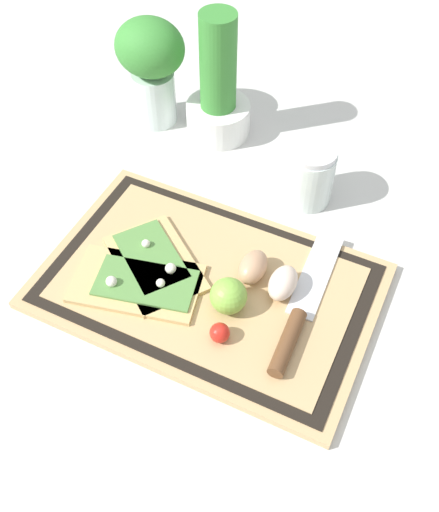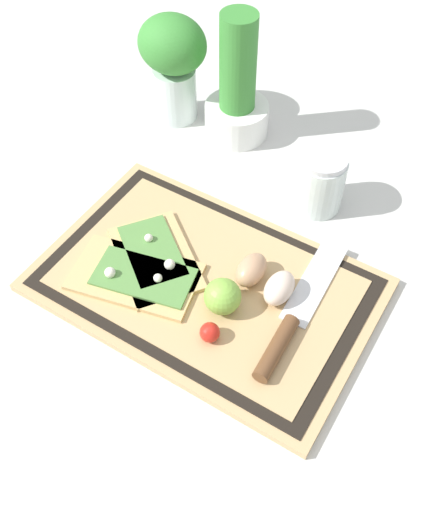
% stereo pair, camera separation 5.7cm
% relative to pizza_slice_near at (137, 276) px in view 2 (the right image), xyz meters
% --- Properties ---
extents(ground_plane, '(6.00, 6.00, 0.00)m').
position_rel_pizza_slice_near_xyz_m(ground_plane, '(0.09, 0.05, -0.02)').
color(ground_plane, silver).
extents(cutting_board, '(0.48, 0.31, 0.02)m').
position_rel_pizza_slice_near_xyz_m(cutting_board, '(0.09, 0.05, -0.01)').
color(cutting_board, tan).
rests_on(cutting_board, ground_plane).
extents(pizza_slice_near, '(0.20, 0.14, 0.02)m').
position_rel_pizza_slice_near_xyz_m(pizza_slice_near, '(0.00, 0.00, 0.00)').
color(pizza_slice_near, tan).
rests_on(pizza_slice_near, cutting_board).
extents(pizza_slice_far, '(0.19, 0.18, 0.02)m').
position_rel_pizza_slice_near_xyz_m(pizza_slice_far, '(0.00, 0.04, 0.00)').
color(pizza_slice_far, tan).
rests_on(pizza_slice_far, cutting_board).
extents(knife, '(0.05, 0.26, 0.02)m').
position_rel_pizza_slice_near_xyz_m(knife, '(0.23, 0.04, 0.00)').
color(knife, silver).
rests_on(knife, cutting_board).
extents(egg_brown, '(0.04, 0.06, 0.04)m').
position_rel_pizza_slice_near_xyz_m(egg_brown, '(0.14, 0.09, 0.01)').
color(egg_brown, tan).
rests_on(egg_brown, cutting_board).
extents(egg_pink, '(0.04, 0.06, 0.04)m').
position_rel_pizza_slice_near_xyz_m(egg_pink, '(0.19, 0.08, 0.01)').
color(egg_pink, beige).
rests_on(egg_pink, cutting_board).
extents(lime, '(0.05, 0.05, 0.05)m').
position_rel_pizza_slice_near_xyz_m(lime, '(0.13, 0.02, 0.02)').
color(lime, '#7FB742').
rests_on(lime, cutting_board).
extents(cherry_tomato_red, '(0.03, 0.03, 0.03)m').
position_rel_pizza_slice_near_xyz_m(cherry_tomato_red, '(0.14, -0.03, 0.01)').
color(cherry_tomato_red, red).
rests_on(cherry_tomato_red, cutting_board).
extents(herb_pot, '(0.11, 0.11, 0.23)m').
position_rel_pizza_slice_near_xyz_m(herb_pot, '(-0.06, 0.38, 0.06)').
color(herb_pot, white).
rests_on(herb_pot, ground_plane).
extents(sauce_jar, '(0.08, 0.08, 0.10)m').
position_rel_pizza_slice_near_xyz_m(sauce_jar, '(0.15, 0.29, 0.02)').
color(sauce_jar, silver).
rests_on(sauce_jar, ground_plane).
extents(herb_glass, '(0.12, 0.11, 0.20)m').
position_rel_pizza_slice_near_xyz_m(herb_glass, '(-0.18, 0.36, 0.10)').
color(herb_glass, silver).
rests_on(herb_glass, ground_plane).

